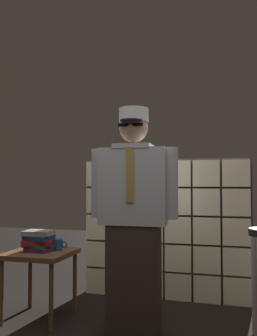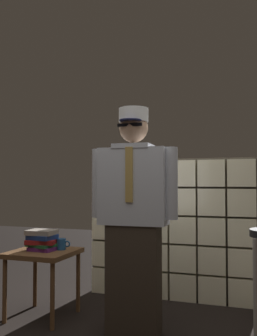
{
  "view_description": "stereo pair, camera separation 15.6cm",
  "coord_description": "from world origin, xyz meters",
  "px_view_note": "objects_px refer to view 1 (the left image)",
  "views": [
    {
      "loc": [
        0.7,
        -2.39,
        1.14
      ],
      "look_at": [
        -0.1,
        0.39,
        1.25
      ],
      "focal_mm": 40.6,
      "sensor_mm": 36.0,
      "label": 1
    },
    {
      "loc": [
        0.84,
        -2.34,
        1.14
      ],
      "look_at": [
        -0.1,
        0.39,
        1.25
      ],
      "focal_mm": 40.6,
      "sensor_mm": 36.0,
      "label": 2
    }
  ],
  "objects_px": {
    "side_table": "(40,260)",
    "book_stack": "(39,241)",
    "coffee_mug": "(59,245)",
    "standing_person": "(134,215)"
  },
  "relations": [
    {
      "from": "standing_person",
      "to": "coffee_mug",
      "type": "distance_m",
      "value": 0.79
    },
    {
      "from": "side_table",
      "to": "standing_person",
      "type": "bearing_deg",
      "value": -6.43
    },
    {
      "from": "side_table",
      "to": "book_stack",
      "type": "distance_m",
      "value": 0.17
    },
    {
      "from": "standing_person",
      "to": "coffee_mug",
      "type": "xyz_separation_m",
      "value": [
        -0.71,
        0.18,
        -0.28
      ]
    },
    {
      "from": "standing_person",
      "to": "book_stack",
      "type": "xyz_separation_m",
      "value": [
        -0.86,
        0.1,
        -0.24
      ]
    },
    {
      "from": "book_stack",
      "to": "coffee_mug",
      "type": "distance_m",
      "value": 0.17
    },
    {
      "from": "standing_person",
      "to": "book_stack",
      "type": "bearing_deg",
      "value": 171.64
    },
    {
      "from": "standing_person",
      "to": "book_stack",
      "type": "relative_size",
      "value": 6.24
    },
    {
      "from": "side_table",
      "to": "book_stack",
      "type": "xyz_separation_m",
      "value": [
        -0.02,
        0.0,
        0.16
      ]
    },
    {
      "from": "book_stack",
      "to": "side_table",
      "type": "bearing_deg",
      "value": -15.55
    }
  ]
}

